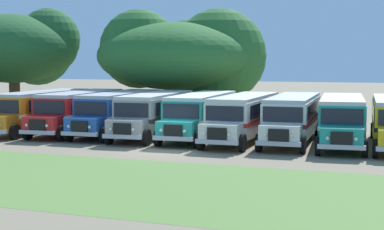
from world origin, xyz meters
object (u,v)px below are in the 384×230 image
at_px(parked_bus_slot_1, 80,109).
at_px(broad_shade_tree, 183,56).
at_px(parked_bus_slot_4, 201,113).
at_px(parked_bus_slot_5, 244,115).
at_px(parked_bus_slot_7, 342,118).
at_px(secondary_tree, 15,47).
at_px(parked_bus_slot_0, 41,109).
at_px(parked_bus_slot_3, 155,112).
at_px(parked_bus_slot_2, 119,110).
at_px(parked_bus_slot_6, 293,116).

bearing_deg(parked_bus_slot_1, broad_shade_tree, 156.52).
xyz_separation_m(parked_bus_slot_4, parked_bus_slot_5, (3.05, -0.55, 0.00)).
relative_size(parked_bus_slot_7, secondary_tree, 0.85).
xyz_separation_m(parked_bus_slot_5, parked_bus_slot_7, (5.98, 0.38, 0.00)).
distance_m(parked_bus_slot_0, parked_bus_slot_4, 11.93).
height_order(parked_bus_slot_3, secondary_tree, secondary_tree).
bearing_deg(parked_bus_slot_3, parked_bus_slot_4, 91.12).
distance_m(parked_bus_slot_3, broad_shade_tree, 11.56).
relative_size(parked_bus_slot_5, broad_shade_tree, 0.78).
xyz_separation_m(parked_bus_slot_7, broad_shade_tree, (-14.23, 10.61, 3.85)).
bearing_deg(parked_bus_slot_2, parked_bus_slot_1, -87.97).
height_order(parked_bus_slot_5, secondary_tree, secondary_tree).
xyz_separation_m(parked_bus_slot_4, parked_bus_slot_6, (6.05, -0.06, 0.00)).
bearing_deg(parked_bus_slot_2, parked_bus_slot_6, 87.04).
bearing_deg(parked_bus_slot_5, parked_bus_slot_0, -89.95).
bearing_deg(broad_shade_tree, parked_bus_slot_6, -43.02).
relative_size(parked_bus_slot_0, parked_bus_slot_7, 0.99).
bearing_deg(parked_bus_slot_6, parked_bus_slot_7, 85.05).
distance_m(parked_bus_slot_2, parked_bus_slot_4, 6.02).
xyz_separation_m(parked_bus_slot_3, parked_bus_slot_5, (6.21, -0.28, 0.00)).
height_order(parked_bus_slot_1, parked_bus_slot_7, same).
xyz_separation_m(parked_bus_slot_0, parked_bus_slot_4, (11.91, 0.61, 0.00)).
height_order(parked_bus_slot_4, parked_bus_slot_6, same).
height_order(parked_bus_slot_0, broad_shade_tree, broad_shade_tree).
bearing_deg(parked_bus_slot_1, parked_bus_slot_4, 87.44).
distance_m(parked_bus_slot_2, broad_shade_tree, 11.11).
bearing_deg(parked_bus_slot_7, parked_bus_slot_2, -96.30).
bearing_deg(parked_bus_slot_1, parked_bus_slot_6, 86.69).
relative_size(parked_bus_slot_1, parked_bus_slot_7, 1.00).
bearing_deg(parked_bus_slot_1, parked_bus_slot_2, 90.70).
relative_size(parked_bus_slot_4, parked_bus_slot_6, 1.00).
xyz_separation_m(parked_bus_slot_6, secondary_tree, (-26.86, 8.61, 4.64)).
xyz_separation_m(parked_bus_slot_1, parked_bus_slot_7, (18.02, 0.02, 0.00)).
distance_m(parked_bus_slot_5, broad_shade_tree, 14.26).
height_order(parked_bus_slot_2, parked_bus_slot_6, same).
relative_size(parked_bus_slot_0, parked_bus_slot_3, 0.99).
height_order(broad_shade_tree, secondary_tree, secondary_tree).
xyz_separation_m(parked_bus_slot_1, parked_bus_slot_3, (5.83, -0.08, 0.00)).
relative_size(parked_bus_slot_7, broad_shade_tree, 0.79).
relative_size(parked_bus_slot_2, parked_bus_slot_5, 1.00).
height_order(parked_bus_slot_2, parked_bus_slot_4, same).
bearing_deg(parked_bus_slot_7, parked_bus_slot_0, -94.30).
xyz_separation_m(parked_bus_slot_3, broad_shade_tree, (-2.03, 10.70, 3.85)).
bearing_deg(parked_bus_slot_5, broad_shade_tree, -143.27).
xyz_separation_m(parked_bus_slot_0, parked_bus_slot_7, (20.95, 0.43, 0.00)).
bearing_deg(parked_bus_slot_3, parked_bus_slot_1, -94.62).
bearing_deg(broad_shade_tree, parked_bus_slot_7, -36.71).
height_order(parked_bus_slot_0, parked_bus_slot_2, same).
height_order(parked_bus_slot_1, secondary_tree, secondary_tree).
xyz_separation_m(parked_bus_slot_1, broad_shade_tree, (3.80, 10.63, 3.85)).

